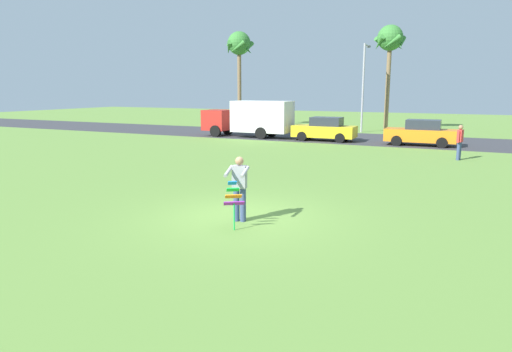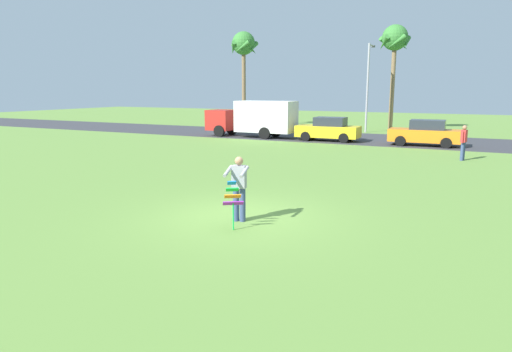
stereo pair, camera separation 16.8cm
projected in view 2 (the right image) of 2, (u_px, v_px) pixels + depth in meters
name	position (u px, v px, depth m)	size (l,w,h in m)	color
ground_plane	(241.00, 217.00, 12.55)	(120.00, 120.00, 0.00)	olive
road_strip	(389.00, 140.00, 31.55)	(120.00, 8.00, 0.01)	#38383D
person_kite_flyer	(239.00, 186.00, 11.99)	(0.63, 0.72, 1.73)	#384772
kite_held	(233.00, 198.00, 11.42)	(0.65, 0.73, 1.16)	blue
parked_truck_red_cab	(256.00, 118.00, 33.13)	(6.71, 2.15, 2.62)	#B2231E
parked_car_yellow	(328.00, 129.00, 30.86)	(4.23, 1.90, 1.60)	yellow
parked_car_orange	(425.00, 133.00, 28.17)	(4.24, 1.91, 1.60)	orange
palm_tree_left_near	(244.00, 47.00, 41.81)	(2.58, 2.71, 8.62)	brown
palm_tree_right_near	(395.00, 42.00, 37.70)	(2.58, 2.71, 8.67)	brown
streetlight_pole	(368.00, 82.00, 36.54)	(0.24, 1.65, 7.00)	#9E9EA3
person_walker_near	(464.00, 142.00, 22.37)	(0.30, 0.55, 1.73)	#384772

